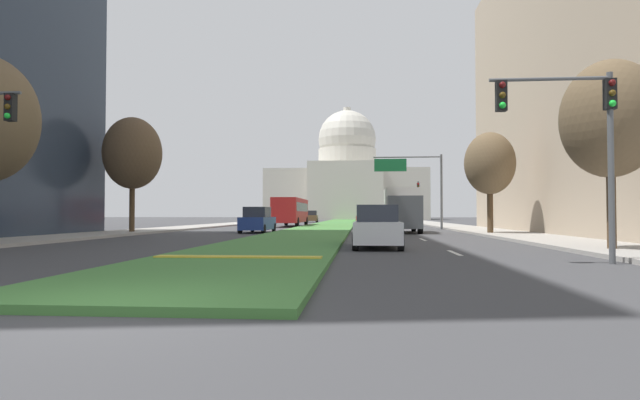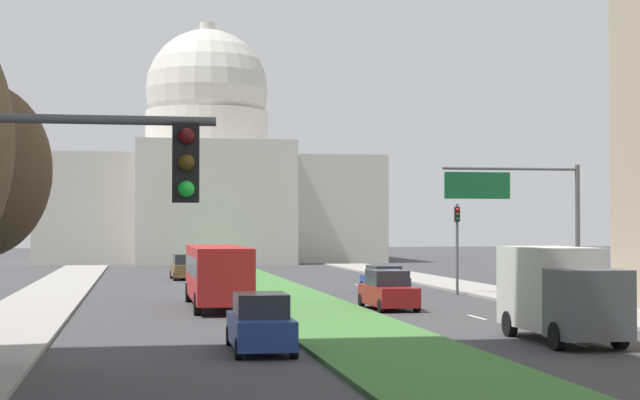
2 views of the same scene
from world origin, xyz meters
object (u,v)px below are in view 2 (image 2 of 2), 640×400
at_px(traffic_light_far_right, 457,237).
at_px(sedan_distant, 388,291).
at_px(sedan_very_far, 184,268).
at_px(sedan_far_horizon, 384,280).
at_px(overhead_guide_sign, 527,208).
at_px(sedan_midblock, 260,324).
at_px(box_truck_delivery, 559,292).
at_px(city_bus, 217,271).
at_px(capitol_building, 207,183).

distance_m(traffic_light_far_right, sedan_distant, 11.57).
bearing_deg(sedan_very_far, sedan_far_horizon, -58.83).
distance_m(overhead_guide_sign, sedan_distant, 8.91).
distance_m(sedan_midblock, sedan_distant, 17.37).
bearing_deg(sedan_midblock, sedan_far_horizon, 68.92).
bearing_deg(sedan_very_far, traffic_light_far_right, -53.81).
bearing_deg(sedan_distant, sedan_very_far, 105.75).
height_order(traffic_light_far_right, box_truck_delivery, traffic_light_far_right).
distance_m(overhead_guide_sign, city_bus, 15.39).
bearing_deg(overhead_guide_sign, sedan_far_horizon, 95.39).
distance_m(overhead_guide_sign, sedan_very_far, 38.44).
bearing_deg(city_bus, overhead_guide_sign, -36.54).
xyz_separation_m(sedan_far_horizon, box_truck_delivery, (-0.05, -25.86, 0.91)).
height_order(overhead_guide_sign, sedan_midblock, overhead_guide_sign).
relative_size(overhead_guide_sign, sedan_far_horizon, 1.38).
bearing_deg(sedan_distant, sedan_far_horizon, 77.44).
relative_size(sedan_far_horizon, city_bus, 0.43).
bearing_deg(sedan_distant, sedan_midblock, -116.81).
bearing_deg(city_bus, traffic_light_far_right, 26.91).
xyz_separation_m(capitol_building, city_bus, (-4.04, -70.28, -7.13)).
relative_size(traffic_light_far_right, overhead_guide_sign, 0.80).
bearing_deg(sedan_far_horizon, sedan_distant, -102.56).
distance_m(capitol_building, sedan_midblock, 88.42).
xyz_separation_m(sedan_distant, sedan_very_far, (-8.26, 29.31, 0.00)).
height_order(capitol_building, sedan_midblock, capitol_building).
distance_m(capitol_building, city_bus, 70.76).
bearing_deg(traffic_light_far_right, sedan_midblock, -119.63).
distance_m(sedan_far_horizon, sedan_very_far, 20.89).
relative_size(sedan_very_far, city_bus, 0.41).
height_order(overhead_guide_sign, sedan_distant, overhead_guide_sign).
bearing_deg(box_truck_delivery, sedan_far_horizon, 89.89).
relative_size(sedan_distant, box_truck_delivery, 0.72).
bearing_deg(capitol_building, sedan_distant, -86.97).
xyz_separation_m(traffic_light_far_right, sedan_far_horizon, (-3.77, 2.06, -2.55)).
xyz_separation_m(capitol_building, sedan_midblock, (-4.00, -87.96, -8.04)).
xyz_separation_m(sedan_midblock, sedan_far_horizon, (10.38, 26.94, -0.09)).
bearing_deg(capitol_building, overhead_guide_sign, -84.16).
bearing_deg(sedan_distant, box_truck_delivery, -80.18).
bearing_deg(capitol_building, box_truck_delivery, -85.83).
bearing_deg(sedan_very_far, sedan_distant, -74.25).
bearing_deg(sedan_midblock, overhead_guide_sign, 35.63).
relative_size(traffic_light_far_right, sedan_distant, 1.12).
bearing_deg(sedan_far_horizon, capitol_building, 95.97).
xyz_separation_m(traffic_light_far_right, overhead_guide_sign, (-2.05, -16.20, 1.35)).
bearing_deg(overhead_guide_sign, sedan_very_far, 109.13).
height_order(capitol_building, traffic_light_far_right, capitol_building).
relative_size(capitol_building, box_truck_delivery, 5.76).
xyz_separation_m(sedan_far_horizon, sedan_very_far, (-10.81, 17.88, 0.09)).
bearing_deg(box_truck_delivery, sedan_midblock, -174.03).
bearing_deg(overhead_guide_sign, capitol_building, 95.84).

